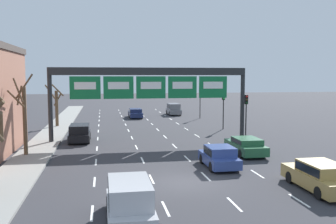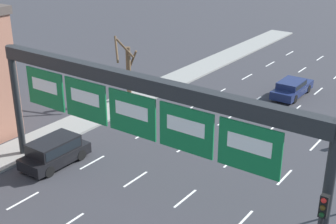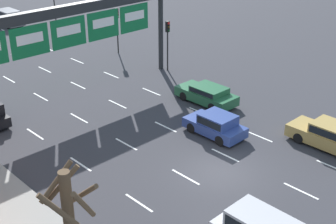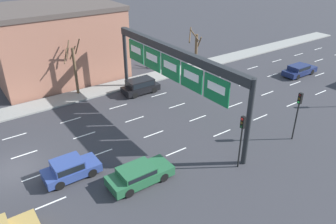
# 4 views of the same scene
# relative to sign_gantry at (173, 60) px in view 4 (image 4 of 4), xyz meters

# --- Properties ---
(ground_plane) EXTENTS (220.00, 220.00, 0.00)m
(ground_plane) POSITION_rel_sign_gantry_xyz_m (-0.00, -14.23, -5.63)
(ground_plane) COLOR #333338
(lane_dashes) EXTENTS (10.02, 67.00, 0.01)m
(lane_dashes) POSITION_rel_sign_gantry_xyz_m (-0.00, -0.73, -5.63)
(lane_dashes) COLOR white
(lane_dashes) RESTS_ON ground_plane
(sign_gantry) EXTENTS (18.50, 0.70, 6.82)m
(sign_gantry) POSITION_rel_sign_gantry_xyz_m (0.00, 0.00, 0.00)
(sign_gantry) COLOR #232628
(sign_gantry) RESTS_ON ground_plane
(building_near) EXTENTS (11.24, 14.37, 8.49)m
(building_near) POSITION_rel_sign_gantry_xyz_m (-16.96, -4.98, -1.38)
(building_near) COLOR #9E6651
(building_near) RESTS_ON ground_plane
(car_navy) EXTENTS (1.84, 4.85, 1.34)m
(car_navy) POSITION_rel_sign_gantry_xyz_m (0.22, 19.39, -4.91)
(car_navy) COLOR #19234C
(car_navy) RESTS_ON ground_plane
(car_green) EXTENTS (1.97, 4.58, 1.30)m
(car_green) POSITION_rel_sign_gantry_xyz_m (6.45, -7.53, -4.92)
(car_green) COLOR #235B38
(car_green) RESTS_ON ground_plane
(car_blue) EXTENTS (1.89, 3.91, 1.44)m
(car_blue) POSITION_rel_sign_gantry_xyz_m (3.14, -11.20, -4.87)
(car_blue) COLOR navy
(car_blue) RESTS_ON ground_plane
(suv_black) EXTENTS (1.89, 4.06, 1.59)m
(suv_black) POSITION_rel_sign_gantry_xyz_m (-6.56, 0.39, -4.74)
(suv_black) COLOR black
(suv_black) RESTS_ON ground_plane
(traffic_light_mid_block) EXTENTS (0.30, 0.35, 4.24)m
(traffic_light_mid_block) POSITION_rel_sign_gantry_xyz_m (9.16, -0.66, -2.58)
(traffic_light_mid_block) COLOR black
(traffic_light_mid_block) RESTS_ON ground_plane
(traffic_light_far_end) EXTENTS (0.30, 0.35, 4.25)m
(traffic_light_far_end) POSITION_rel_sign_gantry_xyz_m (9.08, 5.96, -2.58)
(traffic_light_far_end) COLOR black
(traffic_light_far_end) RESTS_ON ground_plane
(tree_bare_closest) EXTENTS (1.75, 1.94, 6.07)m
(tree_bare_closest) POSITION_rel_sign_gantry_xyz_m (-10.25, -5.39, -2.44)
(tree_bare_closest) COLOR brown
(tree_bare_closest) RESTS_ON sidewalk_left
(tree_bare_third) EXTENTS (2.24, 1.94, 4.96)m
(tree_bare_third) POSITION_rel_sign_gantry_xyz_m (-9.81, 10.85, -3.00)
(tree_bare_third) COLOR brown
(tree_bare_third) RESTS_ON sidewalk_left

